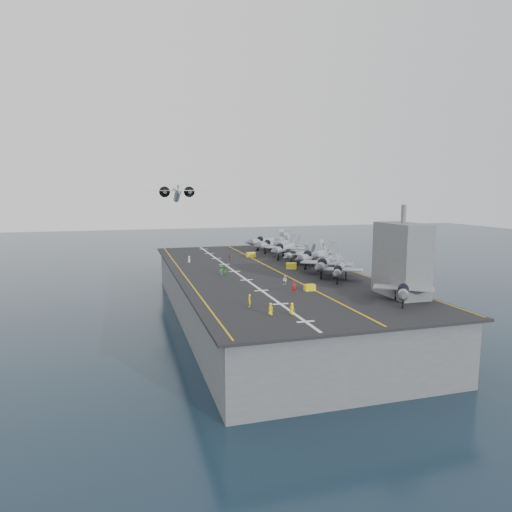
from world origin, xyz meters
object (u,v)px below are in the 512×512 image
object	(u,v)px
transport_plane	(178,194)
tow_cart_a	(310,288)
fighter_jet_0	(403,287)
island_superstructure	(402,251)

from	to	relation	value
transport_plane	tow_cart_a	bearing A→B (deg)	-80.29
transport_plane	fighter_jet_0	bearing A→B (deg)	-75.09
island_superstructure	fighter_jet_0	size ratio (longest dim) A/B	0.91
island_superstructure	transport_plane	xyz separation A→B (m)	(-26.37, 86.08, 8.81)
fighter_jet_0	tow_cart_a	xyz separation A→B (m)	(-10.64, 11.88, -1.83)
fighter_jet_0	tow_cart_a	world-z (taller)	fighter_jet_0
tow_cart_a	island_superstructure	bearing A→B (deg)	-30.56
tow_cart_a	transport_plane	xyz separation A→B (m)	(-13.41, 78.43, 15.76)
fighter_jet_0	transport_plane	distance (m)	94.49
fighter_jet_0	tow_cart_a	distance (m)	16.05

